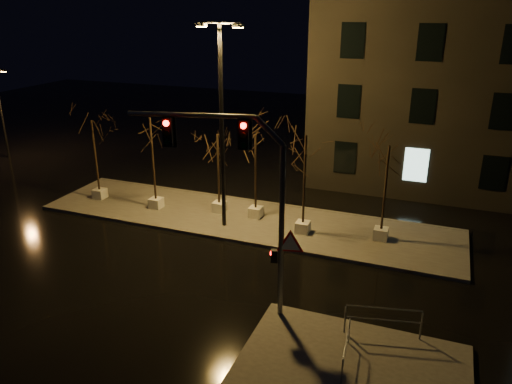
% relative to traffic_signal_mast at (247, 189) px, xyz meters
% --- Properties ---
extents(ground, '(90.00, 90.00, 0.00)m').
position_rel_traffic_signal_mast_xyz_m(ground, '(-3.36, 1.77, -4.91)').
color(ground, black).
rests_on(ground, ground).
extents(median, '(22.00, 5.00, 0.15)m').
position_rel_traffic_signal_mast_xyz_m(median, '(-3.36, 7.77, -4.83)').
color(median, '#484640').
rests_on(median, ground).
extents(sidewalk_corner, '(7.00, 5.00, 0.15)m').
position_rel_traffic_signal_mast_xyz_m(sidewalk_corner, '(4.14, -1.73, -4.83)').
color(sidewalk_corner, '#484640').
rests_on(sidewalk_corner, ground).
extents(tree_0, '(1.80, 1.80, 4.67)m').
position_rel_traffic_signal_mast_xyz_m(tree_0, '(-12.19, 7.43, -1.21)').
color(tree_0, silver).
rests_on(tree_0, median).
extents(tree_1, '(1.80, 1.80, 5.14)m').
position_rel_traffic_signal_mast_xyz_m(tree_1, '(-8.38, 7.34, -0.86)').
color(tree_1, silver).
rests_on(tree_1, median).
extents(tree_2, '(1.80, 1.80, 4.40)m').
position_rel_traffic_signal_mast_xyz_m(tree_2, '(-4.91, 8.08, -1.42)').
color(tree_2, silver).
rests_on(tree_2, median).
extents(tree_3, '(1.80, 1.80, 4.56)m').
position_rel_traffic_signal_mast_xyz_m(tree_3, '(-2.82, 8.12, -1.30)').
color(tree_3, silver).
rests_on(tree_3, median).
extents(tree_4, '(1.80, 1.80, 5.02)m').
position_rel_traffic_signal_mast_xyz_m(tree_4, '(0.01, 7.19, -0.95)').
color(tree_4, silver).
rests_on(tree_4, median).
extents(tree_5, '(1.80, 1.80, 4.73)m').
position_rel_traffic_signal_mast_xyz_m(tree_5, '(3.68, 7.80, -1.17)').
color(tree_5, silver).
rests_on(tree_5, median).
extents(traffic_signal_mast, '(5.81, 1.39, 7.25)m').
position_rel_traffic_signal_mast_xyz_m(traffic_signal_mast, '(0.00, 0.00, 0.00)').
color(traffic_signal_mast, '#585A60').
rests_on(traffic_signal_mast, sidewalk_corner).
extents(streetlight_main, '(2.45, 0.63, 9.78)m').
position_rel_traffic_signal_mast_xyz_m(streetlight_main, '(-3.94, 6.59, 0.88)').
color(streetlight_main, black).
rests_on(streetlight_main, median).
extents(streetlight_far, '(1.27, 0.29, 6.47)m').
position_rel_traffic_signal_mast_xyz_m(streetlight_far, '(-23.93, 12.19, -1.35)').
color(streetlight_far, black).
rests_on(streetlight_far, ground).
extents(guard_rail_a, '(2.49, 0.59, 1.10)m').
position_rel_traffic_signal_mast_xyz_m(guard_rail_a, '(4.76, 0.27, -4.04)').
color(guard_rail_a, '#585A60').
rests_on(guard_rail_a, sidewalk_corner).
extents(guard_rail_b, '(0.23, 2.02, 0.96)m').
position_rel_traffic_signal_mast_xyz_m(guard_rail_b, '(3.88, -1.50, -4.14)').
color(guard_rail_b, '#585A60').
rests_on(guard_rail_b, sidewalk_corner).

